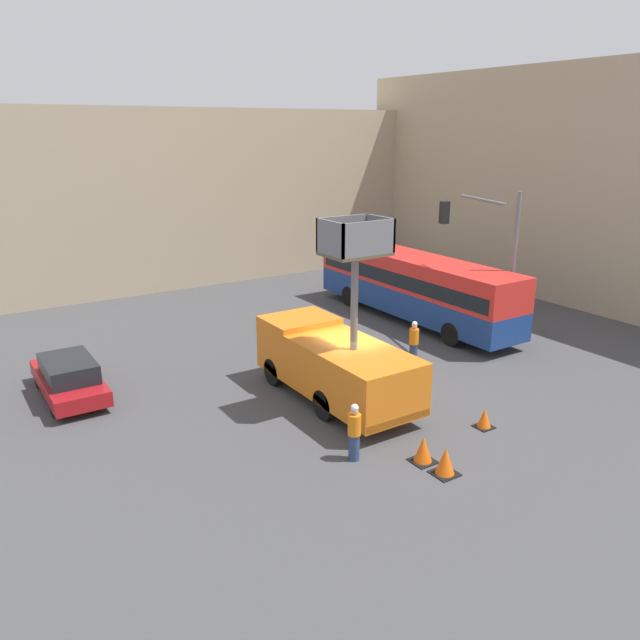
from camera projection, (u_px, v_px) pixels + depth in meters
ground_plane at (354, 396)px, 22.27m from camera, size 120.00×120.00×0.00m
building_backdrop_far at (141, 194)px, 39.10m from camera, size 44.00×10.00×10.24m
building_backdrop_side at (590, 181)px, 36.33m from camera, size 10.00×28.00×12.36m
utility_truck at (335, 360)px, 21.53m from camera, size 2.56×6.87×6.50m
city_bus at (414, 283)px, 30.40m from camera, size 2.48×12.34×3.23m
traffic_light_pole at (491, 244)px, 26.31m from camera, size 3.58×3.33×6.61m
road_worker_near_truck at (354, 432)px, 17.75m from camera, size 0.38×0.38×1.74m
road_worker_directing at (414, 342)px, 25.16m from camera, size 0.38×0.38×1.75m
traffic_cone_near_truck at (423, 450)px, 17.78m from camera, size 0.68×0.68×0.78m
traffic_cone_mid_road at (484, 419)px, 19.84m from camera, size 0.57×0.57×0.65m
traffic_cone_far_side at (445, 462)px, 17.14m from camera, size 0.69×0.69×0.79m
parked_car_curbside at (69, 377)px, 21.96m from camera, size 1.83×4.64×1.47m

